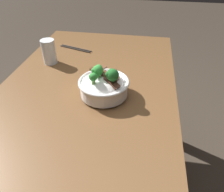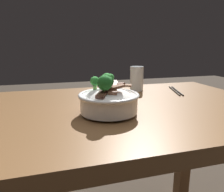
{
  "view_description": "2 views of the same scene",
  "coord_description": "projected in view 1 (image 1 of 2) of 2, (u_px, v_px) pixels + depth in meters",
  "views": [
    {
      "loc": [
        -0.71,
        -0.24,
        1.31
      ],
      "look_at": [
        -0.04,
        -0.12,
        0.8
      ],
      "focal_mm": 35.18,
      "sensor_mm": 36.0,
      "label": 1
    },
    {
      "loc": [
        -0.17,
        -0.74,
        1.0
      ],
      "look_at": [
        0.02,
        -0.05,
        0.82
      ],
      "focal_mm": 33.56,
      "sensor_mm": 36.0,
      "label": 2
    }
  ],
  "objects": [
    {
      "name": "dining_table",
      "position": [
        86.0,
        113.0,
        0.98
      ],
      "size": [
        1.36,
        0.76,
        0.77
      ],
      "color": "brown",
      "rests_on": "ground"
    },
    {
      "name": "drinking_glass",
      "position": [
        49.0,
        53.0,
        1.1
      ],
      "size": [
        0.07,
        0.07,
        0.12
      ],
      "color": "white",
      "rests_on": "dining_table"
    },
    {
      "name": "ground",
      "position": [
        93.0,
        192.0,
        1.37
      ],
      "size": [
        10.0,
        10.0,
        0.0
      ],
      "primitive_type": "plane",
      "color": "#3D3328"
    },
    {
      "name": "chopsticks_pair",
      "position": [
        76.0,
        48.0,
        1.26
      ],
      "size": [
        0.08,
        0.2,
        0.01
      ],
      "color": "#28231E",
      "rests_on": "dining_table"
    },
    {
      "name": "rice_bowl",
      "position": [
        104.0,
        84.0,
        0.88
      ],
      "size": [
        0.2,
        0.2,
        0.14
      ],
      "color": "white",
      "rests_on": "dining_table"
    }
  ]
}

